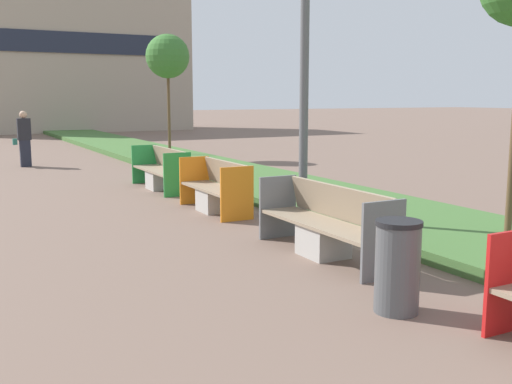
{
  "coord_description": "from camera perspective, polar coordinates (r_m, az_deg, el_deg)",
  "views": [
    {
      "loc": [
        -3.55,
        0.98,
        2.12
      ],
      "look_at": [
        0.9,
        9.35,
        0.6
      ],
      "focal_mm": 42.0,
      "sensor_mm": 36.0,
      "label": 1
    }
  ],
  "objects": [
    {
      "name": "pedestrian_walking",
      "position": [
        19.51,
        -21.21,
        4.77
      ],
      "size": [
        0.53,
        0.24,
        1.69
      ],
      "color": "#232633",
      "rests_on": "ground"
    },
    {
      "name": "building_backdrop",
      "position": [
        39.42,
        -17.3,
        12.45
      ],
      "size": [
        14.1,
        5.13,
        9.42
      ],
      "color": "tan",
      "rests_on": "ground"
    },
    {
      "name": "planter_grass_strip",
      "position": [
        13.08,
        3.46,
        0.16
      ],
      "size": [
        2.8,
        120.0,
        0.18
      ],
      "color": "#426B33",
      "rests_on": "ground"
    },
    {
      "name": "bench_grey_frame",
      "position": [
        8.06,
        6.69,
        -3.43
      ],
      "size": [
        0.65,
        2.47,
        0.94
      ],
      "color": "#ADA8A0",
      "rests_on": "ground"
    },
    {
      "name": "bench_green_frame",
      "position": [
        13.96,
        -8.99,
        1.8
      ],
      "size": [
        0.65,
        2.35,
        0.94
      ],
      "color": "#ADA8A0",
      "rests_on": "ground"
    },
    {
      "name": "bench_orange_frame",
      "position": [
        11.12,
        -3.83,
        -0.0
      ],
      "size": [
        0.65,
        1.96,
        0.94
      ],
      "color": "#ADA8A0",
      "rests_on": "ground"
    },
    {
      "name": "litter_bin",
      "position": [
        6.09,
        13.32,
        -6.91
      ],
      "size": [
        0.46,
        0.46,
        0.92
      ],
      "color": "#4C4F51",
      "rests_on": "ground"
    },
    {
      "name": "sapling_tree_far",
      "position": [
        20.79,
        -8.41,
        12.62
      ],
      "size": [
        1.47,
        1.47,
        4.19
      ],
      "color": "brown",
      "rests_on": "ground"
    }
  ]
}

